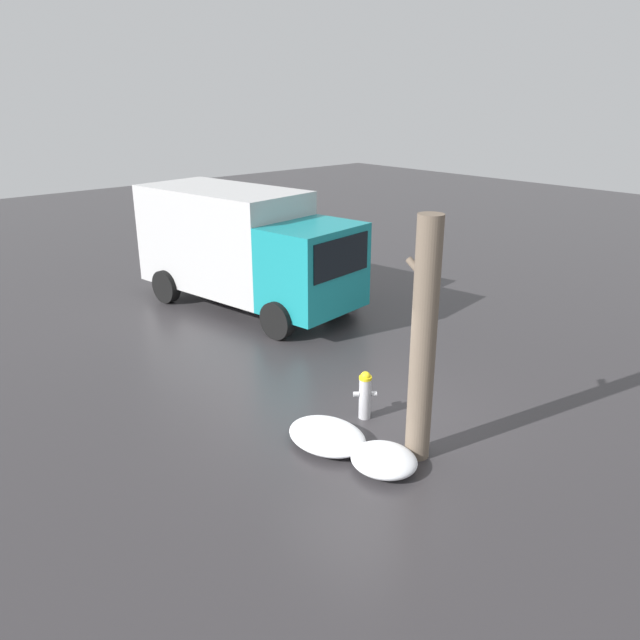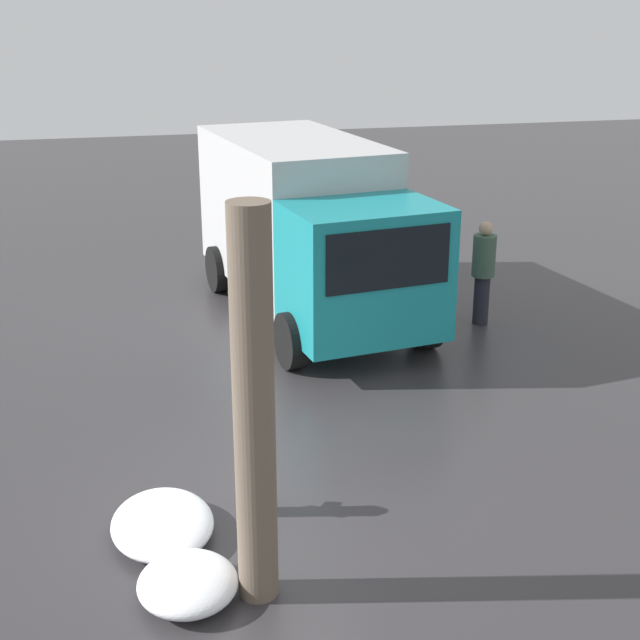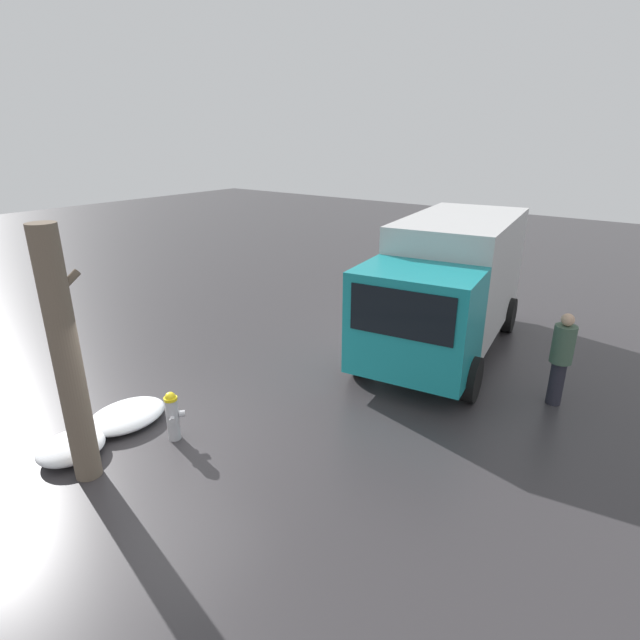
% 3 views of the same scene
% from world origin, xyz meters
% --- Properties ---
extents(ground_plane, '(60.00, 60.00, 0.00)m').
position_xyz_m(ground_plane, '(0.00, 0.00, 0.00)').
color(ground_plane, '#333033').
extents(fire_hydrant, '(0.36, 0.38, 0.89)m').
position_xyz_m(fire_hydrant, '(0.00, -0.00, 0.46)').
color(fire_hydrant, '#B7B7BC').
rests_on(fire_hydrant, ground_plane).
extents(tree_trunk, '(0.59, 0.38, 3.85)m').
position_xyz_m(tree_trunk, '(-1.41, 0.26, 1.94)').
color(tree_trunk, '#6B5B4C').
rests_on(tree_trunk, ground_plane).
extents(delivery_truck, '(6.54, 3.32, 3.08)m').
position_xyz_m(delivery_truck, '(6.48, -2.03, 1.67)').
color(delivery_truck, teal).
rests_on(delivery_truck, ground_plane).
extents(pedestrian, '(0.40, 0.40, 1.85)m').
position_xyz_m(pedestrian, '(5.20, -4.87, 1.01)').
color(pedestrian, '#23232D').
rests_on(pedestrian, ground_plane).
extents(snow_pile_by_hydrant, '(1.06, 0.97, 0.31)m').
position_xyz_m(snow_pile_by_hydrant, '(-1.32, 0.93, 0.16)').
color(snow_pile_by_hydrant, white).
rests_on(snow_pile_by_hydrant, ground_plane).
extents(snow_pile_curbside, '(1.43, 1.09, 0.30)m').
position_xyz_m(snow_pile_curbside, '(-0.21, 1.09, 0.15)').
color(snow_pile_curbside, white).
rests_on(snow_pile_curbside, ground_plane).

